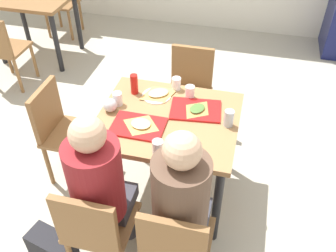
{
  "coord_description": "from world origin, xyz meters",
  "views": [
    {
      "loc": [
        0.5,
        -1.99,
        2.42
      ],
      "look_at": [
        0.0,
        0.0,
        0.69
      ],
      "focal_mm": 39.89,
      "sensor_mm": 36.0,
      "label": 1
    }
  ],
  "objects_px": {
    "chair_left_end": "(61,127)",
    "soda_can": "(229,118)",
    "pizza_slice_a": "(141,124)",
    "condiment_bottle": "(134,84)",
    "plastic_cup_d": "(190,92)",
    "background_chair_near": "(2,47)",
    "chair_near_left": "(96,227)",
    "plastic_cup_c": "(118,99)",
    "chair_far_side": "(190,87)",
    "paper_plate_near_edge": "(181,143)",
    "plastic_cup_b": "(158,147)",
    "person_in_brown_jacket": "(182,199)",
    "handbag": "(53,250)",
    "plastic_cup_a": "(176,84)",
    "chair_near_right": "(175,245)",
    "tray_red_near": "(138,126)",
    "foil_bundle": "(110,105)",
    "paper_plate_center": "(157,96)",
    "background_table": "(34,8)",
    "pizza_slice_c": "(158,93)",
    "person_in_red": "(100,183)",
    "tray_red_far": "(196,110)",
    "pizza_slice_b": "(197,109)"
  },
  "relations": [
    {
      "from": "chair_left_end",
      "to": "soda_can",
      "type": "height_order",
      "value": "soda_can"
    },
    {
      "from": "pizza_slice_a",
      "to": "condiment_bottle",
      "type": "height_order",
      "value": "condiment_bottle"
    },
    {
      "from": "plastic_cup_d",
      "to": "background_chair_near",
      "type": "relative_size",
      "value": 0.12
    },
    {
      "from": "chair_near_left",
      "to": "plastic_cup_c",
      "type": "height_order",
      "value": "plastic_cup_c"
    },
    {
      "from": "plastic_cup_c",
      "to": "chair_far_side",
      "type": "bearing_deg",
      "value": 62.02
    },
    {
      "from": "paper_plate_near_edge",
      "to": "plastic_cup_b",
      "type": "relative_size",
      "value": 2.2
    },
    {
      "from": "person_in_brown_jacket",
      "to": "condiment_bottle",
      "type": "distance_m",
      "value": 1.07
    },
    {
      "from": "handbag",
      "to": "paper_plate_near_edge",
      "type": "bearing_deg",
      "value": 38.41
    },
    {
      "from": "plastic_cup_a",
      "to": "chair_near_right",
      "type": "bearing_deg",
      "value": -76.91
    },
    {
      "from": "paper_plate_near_edge",
      "to": "handbag",
      "type": "bearing_deg",
      "value": -141.59
    },
    {
      "from": "plastic_cup_c",
      "to": "handbag",
      "type": "distance_m",
      "value": 1.13
    },
    {
      "from": "paper_plate_near_edge",
      "to": "pizza_slice_a",
      "type": "height_order",
      "value": "pizza_slice_a"
    },
    {
      "from": "tray_red_near",
      "to": "plastic_cup_a",
      "type": "bearing_deg",
      "value": 73.78
    },
    {
      "from": "chair_near_left",
      "to": "person_in_brown_jacket",
      "type": "relative_size",
      "value": 0.67
    },
    {
      "from": "plastic_cup_d",
      "to": "foil_bundle",
      "type": "height_order",
      "value": "same"
    },
    {
      "from": "tray_red_near",
      "to": "paper_plate_near_edge",
      "type": "bearing_deg",
      "value": -14.81
    },
    {
      "from": "plastic_cup_a",
      "to": "chair_far_side",
      "type": "bearing_deg",
      "value": 86.84
    },
    {
      "from": "chair_far_side",
      "to": "condiment_bottle",
      "type": "height_order",
      "value": "condiment_bottle"
    },
    {
      "from": "paper_plate_center",
      "to": "paper_plate_near_edge",
      "type": "xyz_separation_m",
      "value": [
        0.3,
        -0.47,
        0.0
      ]
    },
    {
      "from": "person_in_brown_jacket",
      "to": "foil_bundle",
      "type": "distance_m",
      "value": 0.93
    },
    {
      "from": "handbag",
      "to": "background_table",
      "type": "xyz_separation_m",
      "value": [
        -1.5,
        2.62,
        0.49
      ]
    },
    {
      "from": "condiment_bottle",
      "to": "pizza_slice_c",
      "type": "bearing_deg",
      "value": 4.33
    },
    {
      "from": "pizza_slice_c",
      "to": "handbag",
      "type": "distance_m",
      "value": 1.33
    },
    {
      "from": "foil_bundle",
      "to": "chair_far_side",
      "type": "bearing_deg",
      "value": 63.13
    },
    {
      "from": "person_in_red",
      "to": "plastic_cup_a",
      "type": "relative_size",
      "value": 12.61
    },
    {
      "from": "condiment_bottle",
      "to": "handbag",
      "type": "relative_size",
      "value": 0.5
    },
    {
      "from": "chair_far_side",
      "to": "condiment_bottle",
      "type": "relative_size",
      "value": 5.32
    },
    {
      "from": "chair_far_side",
      "to": "tray_red_far",
      "type": "distance_m",
      "value": 0.76
    },
    {
      "from": "plastic_cup_a",
      "to": "chair_left_end",
      "type": "bearing_deg",
      "value": -157.05
    },
    {
      "from": "paper_plate_near_edge",
      "to": "plastic_cup_d",
      "type": "height_order",
      "value": "plastic_cup_d"
    },
    {
      "from": "plastic_cup_b",
      "to": "pizza_slice_b",
      "type": "bearing_deg",
      "value": 71.43
    },
    {
      "from": "plastic_cup_c",
      "to": "background_chair_near",
      "type": "height_order",
      "value": "plastic_cup_c"
    },
    {
      "from": "plastic_cup_a",
      "to": "handbag",
      "type": "relative_size",
      "value": 0.31
    },
    {
      "from": "person_in_brown_jacket",
      "to": "background_chair_near",
      "type": "bearing_deg",
      "value": 143.68
    },
    {
      "from": "chair_far_side",
      "to": "handbag",
      "type": "height_order",
      "value": "chair_far_side"
    },
    {
      "from": "tray_red_far",
      "to": "background_table",
      "type": "relative_size",
      "value": 0.4
    },
    {
      "from": "person_in_red",
      "to": "paper_plate_near_edge",
      "type": "distance_m",
      "value": 0.59
    },
    {
      "from": "paper_plate_center",
      "to": "plastic_cup_b",
      "type": "bearing_deg",
      "value": -73.78
    },
    {
      "from": "person_in_brown_jacket",
      "to": "plastic_cup_b",
      "type": "bearing_deg",
      "value": 125.92
    },
    {
      "from": "pizza_slice_a",
      "to": "plastic_cup_d",
      "type": "relative_size",
      "value": 2.26
    },
    {
      "from": "tray_red_far",
      "to": "pizza_slice_c",
      "type": "relative_size",
      "value": 1.27
    },
    {
      "from": "chair_left_end",
      "to": "tray_red_near",
      "type": "xyz_separation_m",
      "value": [
        0.71,
        -0.15,
        0.28
      ]
    },
    {
      "from": "chair_far_side",
      "to": "tray_red_far",
      "type": "xyz_separation_m",
      "value": [
        0.17,
        -0.68,
        0.28
      ]
    },
    {
      "from": "plastic_cup_b",
      "to": "background_chair_near",
      "type": "xyz_separation_m",
      "value": [
        -2.12,
        1.42,
        -0.32
      ]
    },
    {
      "from": "paper_plate_near_edge",
      "to": "person_in_brown_jacket",
      "type": "bearing_deg",
      "value": -77.18
    },
    {
      "from": "chair_left_end",
      "to": "plastic_cup_c",
      "type": "bearing_deg",
      "value": 7.53
    },
    {
      "from": "paper_plate_near_edge",
      "to": "background_table",
      "type": "xyz_separation_m",
      "value": [
        -2.25,
        2.02,
        -0.14
      ]
    },
    {
      "from": "background_chair_near",
      "to": "pizza_slice_a",
      "type": "bearing_deg",
      "value": -31.68
    },
    {
      "from": "person_in_red",
      "to": "background_chair_near",
      "type": "xyz_separation_m",
      "value": [
        -1.85,
        1.73,
        -0.25
      ]
    },
    {
      "from": "chair_near_left",
      "to": "chair_near_right",
      "type": "xyz_separation_m",
      "value": [
        0.49,
        0.0,
        0.0
      ]
    }
  ]
}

